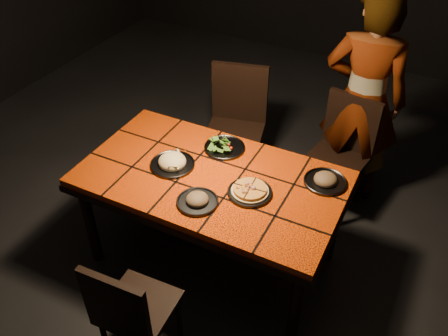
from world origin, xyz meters
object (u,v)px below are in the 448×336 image
at_px(dining_table, 211,185).
at_px(plate_pizza, 250,191).
at_px(chair_far_left, 237,119).
at_px(chair_near, 130,310).
at_px(diner, 363,100).
at_px(chair_far_right, 342,147).
at_px(plate_pasta, 172,163).

xyz_separation_m(dining_table, plate_pizza, (0.28, -0.04, 0.10)).
distance_m(chair_far_left, plate_pizza, 1.12).
xyz_separation_m(dining_table, chair_near, (-0.03, -0.87, -0.20)).
bearing_deg(plate_pizza, chair_far_left, 119.58).
relative_size(dining_table, chair_near, 1.97).
xyz_separation_m(diner, plate_pizza, (-0.35, -1.21, -0.06)).
relative_size(chair_near, chair_far_left, 0.84).
xyz_separation_m(chair_far_right, plate_pizza, (-0.30, -1.02, 0.25)).
distance_m(chair_far_right, plate_pizza, 1.10).
xyz_separation_m(chair_far_left, chair_far_right, (0.84, 0.07, -0.04)).
height_order(dining_table, diner, diner).
height_order(chair_near, plate_pizza, chair_near).
distance_m(dining_table, chair_far_left, 0.96).
distance_m(chair_near, plate_pizza, 0.93).
height_order(dining_table, chair_near, chair_near).
xyz_separation_m(chair_far_right, diner, (0.05, 0.19, 0.32)).
distance_m(chair_far_left, chair_far_right, 0.84).
xyz_separation_m(plate_pizza, plate_pasta, (-0.54, 0.02, 0.01)).
relative_size(chair_far_left, chair_far_right, 1.08).
relative_size(dining_table, plate_pasta, 5.77).
xyz_separation_m(chair_far_left, plate_pizza, (0.54, -0.96, 0.21)).
height_order(chair_far_right, plate_pizza, chair_far_right).
distance_m(plate_pizza, plate_pasta, 0.54).
distance_m(chair_far_right, plate_pasta, 1.33).
xyz_separation_m(dining_table, chair_far_left, (-0.27, 0.92, -0.11)).
height_order(chair_far_left, plate_pizza, chair_far_left).
relative_size(chair_near, chair_far_right, 0.91).
bearing_deg(plate_pasta, chair_far_right, 50.22).
height_order(chair_near, chair_far_left, chair_far_left).
relative_size(chair_far_right, plate_pizza, 3.43).
bearing_deg(plate_pizza, plate_pasta, 177.90).
bearing_deg(chair_near, diner, -110.62).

